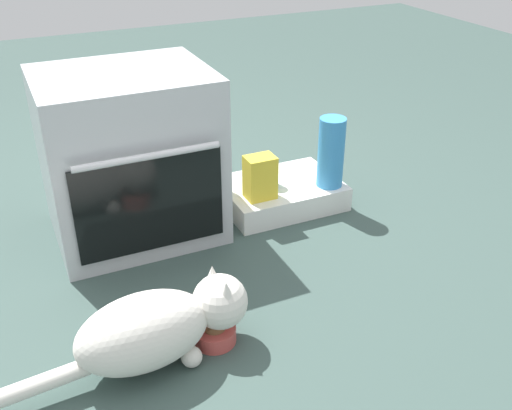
# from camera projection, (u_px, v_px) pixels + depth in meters

# --- Properties ---
(ground) EXTENTS (8.00, 8.00, 0.00)m
(ground) POSITION_uv_depth(u_px,v_px,m) (165.00, 278.00, 2.11)
(ground) COLOR #384C47
(oven) EXTENTS (0.63, 0.56, 0.65)m
(oven) POSITION_uv_depth(u_px,v_px,m) (130.00, 157.00, 2.24)
(oven) COLOR #B7BABF
(oven) RESTS_ON ground
(pantry_cabinet) EXTENTS (0.50, 0.36, 0.10)m
(pantry_cabinet) POSITION_uv_depth(u_px,v_px,m) (280.00, 193.00, 2.57)
(pantry_cabinet) COLOR white
(pantry_cabinet) RESTS_ON ground
(food_bowl) EXTENTS (0.13, 0.13, 0.08)m
(food_bowl) POSITION_uv_depth(u_px,v_px,m) (214.00, 333.00, 1.81)
(food_bowl) COLOR #C64C47
(food_bowl) RESTS_ON ground
(cat) EXTENTS (0.82, 0.25, 0.25)m
(cat) POSITION_uv_depth(u_px,v_px,m) (157.00, 327.00, 1.69)
(cat) COLOR silver
(cat) RESTS_ON ground
(soda_can) EXTENTS (0.07, 0.07, 0.12)m
(soda_can) POSITION_uv_depth(u_px,v_px,m) (268.00, 171.00, 2.51)
(soda_can) COLOR green
(soda_can) RESTS_ON pantry_cabinet
(water_bottle) EXTENTS (0.11, 0.11, 0.30)m
(water_bottle) POSITION_uv_depth(u_px,v_px,m) (331.00, 152.00, 2.45)
(water_bottle) COLOR #388CD1
(water_bottle) RESTS_ON pantry_cabinet
(snack_bag) EXTENTS (0.12, 0.09, 0.18)m
(snack_bag) POSITION_uv_depth(u_px,v_px,m) (260.00, 177.00, 2.38)
(snack_bag) COLOR yellow
(snack_bag) RESTS_ON pantry_cabinet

